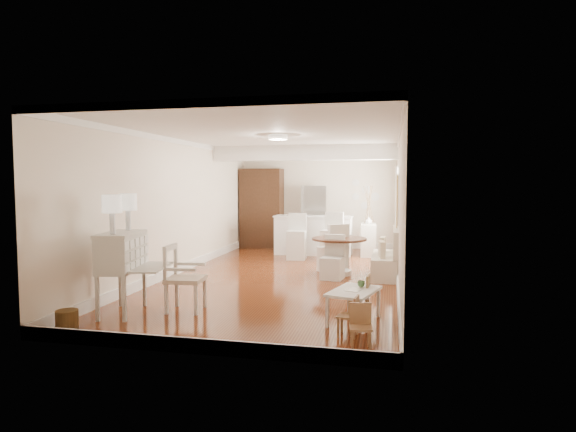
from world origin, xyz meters
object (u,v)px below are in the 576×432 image
at_px(slip_chair_far, 333,248).
at_px(sideboard, 368,240).
at_px(secretary_bureau, 122,273).
at_px(wicker_basket, 67,321).
at_px(kids_chair_b, 359,295).
at_px(pantry_cabinet, 262,208).
at_px(kids_table, 354,306).
at_px(bar_stool_left, 297,236).
at_px(kids_chair_a, 348,316).
at_px(kids_chair_c, 361,327).
at_px(breakfast_counter, 313,235).
at_px(slip_chair_near, 332,257).
at_px(fridge, 326,218).
at_px(gustavian_armchair, 186,278).
at_px(bar_stool_right, 332,236).
at_px(dining_table, 339,256).

bearing_deg(slip_chair_far, sideboard, -144.17).
height_order(secretary_bureau, slip_chair_far, secretary_bureau).
relative_size(secretary_bureau, wicker_basket, 4.29).
bearing_deg(kids_chair_b, pantry_cabinet, -151.27).
distance_m(kids_table, sideboard, 6.12).
distance_m(kids_table, bar_stool_left, 5.42).
relative_size(kids_chair_a, kids_chair_c, 0.98).
xyz_separation_m(wicker_basket, kids_chair_c, (3.71, 0.13, 0.12)).
bearing_deg(breakfast_counter, slip_chair_far, -71.26).
bearing_deg(slip_chair_near, breakfast_counter, 114.05).
distance_m(pantry_cabinet, fridge, 1.92).
bearing_deg(fridge, slip_chair_near, -80.66).
xyz_separation_m(gustavian_armchair, bar_stool_right, (1.54, 5.18, 0.09)).
bearing_deg(breakfast_counter, kids_chair_b, -74.52).
bearing_deg(bar_stool_right, kids_table, -67.97).
relative_size(dining_table, slip_chair_near, 1.30).
relative_size(kids_table, slip_chair_near, 1.02).
height_order(gustavian_armchair, slip_chair_far, slip_chair_far).
bearing_deg(gustavian_armchair, bar_stool_right, -21.89).
bearing_deg(sideboard, slip_chair_far, -107.15).
xyz_separation_m(kids_chair_b, fridge, (-1.38, 6.74, 0.59)).
height_order(bar_stool_left, fridge, fridge).
relative_size(kids_table, sideboard, 1.02).
bearing_deg(breakfast_counter, secretary_bureau, -106.06).
distance_m(kids_table, breakfast_counter, 6.18).
height_order(kids_chair_a, slip_chair_far, slip_chair_far).
bearing_deg(bar_stool_right, secretary_bureau, -101.57).
height_order(gustavian_armchair, sideboard, gustavian_armchair).
height_order(breakfast_counter, bar_stool_right, bar_stool_right).
distance_m(slip_chair_far, breakfast_counter, 2.49).
bearing_deg(kids_chair_b, sideboard, -175.66).
bearing_deg(wicker_basket, slip_chair_near, 54.37).
height_order(secretary_bureau, kids_chair_c, secretary_bureau).
bearing_deg(kids_chair_b, dining_table, -165.77).
xyz_separation_m(gustavian_armchair, bar_stool_left, (0.68, 5.04, 0.08)).
height_order(wicker_basket, pantry_cabinet, pantry_cabinet).
bearing_deg(kids_chair_a, slip_chair_far, -163.51).
bearing_deg(fridge, kids_chair_a, -80.36).
xyz_separation_m(gustavian_armchair, breakfast_counter, (0.96, 5.92, 0.02)).
bearing_deg(sideboard, pantry_cabinet, 160.26).
relative_size(secretary_bureau, bar_stool_left, 1.05).
distance_m(kids_chair_a, pantry_cabinet, 8.37).
relative_size(breakfast_counter, sideboard, 2.36).
bearing_deg(slip_chair_near, kids_chair_b, -66.73).
distance_m(secretary_bureau, slip_chair_far, 4.68).
distance_m(secretary_bureau, gustavian_armchair, 0.91).
bearing_deg(bar_stool_left, kids_chair_b, -72.87).
relative_size(slip_chair_near, pantry_cabinet, 0.38).
height_order(kids_chair_b, pantry_cabinet, pantry_cabinet).
height_order(kids_chair_a, bar_stool_right, bar_stool_right).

